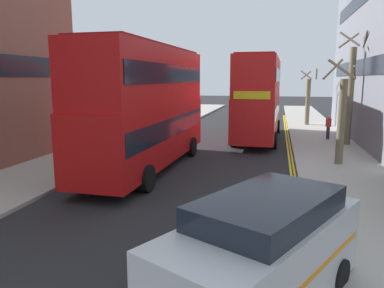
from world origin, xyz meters
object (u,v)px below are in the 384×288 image
at_px(taxi_minivan, 260,255).
at_px(pedestrian_far, 328,127).
at_px(double_decker_bus_away, 147,104).
at_px(double_decker_bus_oncoming, 259,96).

relative_size(taxi_minivan, pedestrian_far, 3.17).
height_order(taxi_minivan, pedestrian_far, taxi_minivan).
xyz_separation_m(double_decker_bus_away, pedestrian_far, (9.20, 10.14, -2.04)).
distance_m(double_decker_bus_oncoming, taxi_minivan, 19.71).
bearing_deg(double_decker_bus_oncoming, pedestrian_far, 3.23).
relative_size(double_decker_bus_oncoming, taxi_minivan, 2.12).
bearing_deg(double_decker_bus_away, double_decker_bus_oncoming, 65.31).
bearing_deg(taxi_minivan, pedestrian_far, 79.72).
relative_size(double_decker_bus_away, pedestrian_far, 6.71).
xyz_separation_m(double_decker_bus_oncoming, pedestrian_far, (4.65, 0.26, -2.04)).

